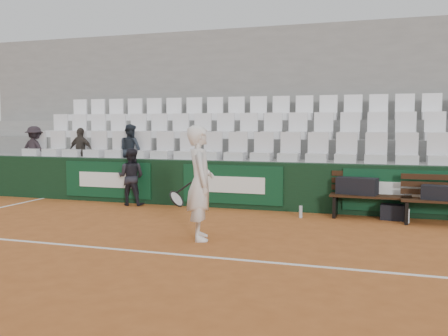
% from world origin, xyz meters
% --- Properties ---
extents(ground, '(80.00, 80.00, 0.00)m').
position_xyz_m(ground, '(0.00, 0.00, 0.00)').
color(ground, '#AD5A27').
rests_on(ground, ground).
extents(court_baseline, '(18.00, 0.06, 0.01)m').
position_xyz_m(court_baseline, '(0.00, 0.00, 0.00)').
color(court_baseline, white).
rests_on(court_baseline, ground).
extents(back_barrier, '(18.00, 0.34, 1.00)m').
position_xyz_m(back_barrier, '(0.07, 3.99, 0.50)').
color(back_barrier, black).
rests_on(back_barrier, ground).
extents(grandstand_tier_front, '(18.00, 0.95, 1.00)m').
position_xyz_m(grandstand_tier_front, '(0.00, 4.62, 0.50)').
color(grandstand_tier_front, gray).
rests_on(grandstand_tier_front, ground).
extents(grandstand_tier_mid, '(18.00, 0.95, 1.45)m').
position_xyz_m(grandstand_tier_mid, '(0.00, 5.58, 0.72)').
color(grandstand_tier_mid, gray).
rests_on(grandstand_tier_mid, ground).
extents(grandstand_tier_back, '(18.00, 0.95, 1.90)m').
position_xyz_m(grandstand_tier_back, '(0.00, 6.53, 0.95)').
color(grandstand_tier_back, gray).
rests_on(grandstand_tier_back, ground).
extents(grandstand_rear_wall, '(18.00, 0.30, 4.40)m').
position_xyz_m(grandstand_rear_wall, '(0.00, 7.15, 2.20)').
color(grandstand_rear_wall, gray).
rests_on(grandstand_rear_wall, ground).
extents(seat_row_front, '(11.90, 0.44, 0.63)m').
position_xyz_m(seat_row_front, '(0.00, 4.45, 1.31)').
color(seat_row_front, silver).
rests_on(seat_row_front, grandstand_tier_front).
extents(seat_row_mid, '(11.90, 0.44, 0.63)m').
position_xyz_m(seat_row_mid, '(0.00, 5.40, 1.77)').
color(seat_row_mid, white).
rests_on(seat_row_mid, grandstand_tier_mid).
extents(seat_row_back, '(11.90, 0.44, 0.63)m').
position_xyz_m(seat_row_back, '(0.00, 6.35, 2.21)').
color(seat_row_back, white).
rests_on(seat_row_back, grandstand_tier_back).
extents(bench_left, '(1.50, 0.56, 0.45)m').
position_xyz_m(bench_left, '(2.63, 3.60, 0.23)').
color(bench_left, black).
rests_on(bench_left, ground).
extents(bench_right, '(1.50, 0.56, 0.45)m').
position_xyz_m(bench_right, '(3.92, 3.37, 0.23)').
color(bench_right, '#331C0F').
rests_on(bench_right, ground).
extents(sports_bag_left, '(0.81, 0.49, 0.32)m').
position_xyz_m(sports_bag_left, '(2.38, 3.64, 0.61)').
color(sports_bag_left, black).
rests_on(sports_bag_left, bench_left).
extents(sports_bag_right, '(0.60, 0.38, 0.26)m').
position_xyz_m(sports_bag_right, '(3.80, 3.35, 0.58)').
color(sports_bag_right, black).
rests_on(sports_bag_right, bench_right).
extents(sports_bag_ground, '(0.49, 0.33, 0.29)m').
position_xyz_m(sports_bag_ground, '(3.07, 3.59, 0.14)').
color(sports_bag_ground, black).
rests_on(sports_bag_ground, ground).
extents(water_bottle_near, '(0.07, 0.07, 0.24)m').
position_xyz_m(water_bottle_near, '(1.36, 3.25, 0.12)').
color(water_bottle_near, '#AEBEC5').
rests_on(water_bottle_near, ground).
extents(water_bottle_far, '(0.07, 0.07, 0.26)m').
position_xyz_m(water_bottle_far, '(3.30, 3.32, 0.13)').
color(water_bottle_far, silver).
rests_on(water_bottle_far, ground).
extents(tennis_player, '(0.82, 0.77, 1.78)m').
position_xyz_m(tennis_player, '(0.16, 0.97, 0.89)').
color(tennis_player, white).
rests_on(tennis_player, ground).
extents(ball_kid, '(0.66, 0.54, 1.27)m').
position_xyz_m(ball_kid, '(-2.48, 3.61, 0.63)').
color(ball_kid, black).
rests_on(ball_kid, ground).
extents(spectator_a, '(0.82, 0.53, 1.20)m').
position_xyz_m(spectator_a, '(-5.73, 4.50, 1.60)').
color(spectator_a, black).
rests_on(spectator_a, grandstand_tier_front).
extents(spectator_b, '(0.69, 0.31, 1.16)m').
position_xyz_m(spectator_b, '(-4.34, 4.50, 1.58)').
color(spectator_b, '#36302B').
rests_on(spectator_b, grandstand_tier_front).
extents(spectator_c, '(0.74, 0.67, 1.25)m').
position_xyz_m(spectator_c, '(-2.96, 4.50, 1.62)').
color(spectator_c, '#212731').
rests_on(spectator_c, grandstand_tier_front).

